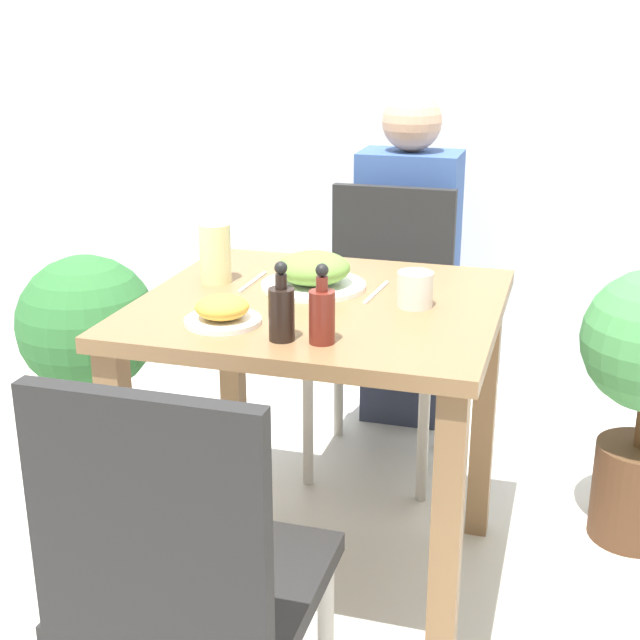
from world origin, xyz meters
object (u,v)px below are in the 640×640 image
at_px(juice_glass, 215,253).
at_px(sauce_bottle, 282,310).
at_px(person_figure, 407,264).
at_px(chair_near, 183,577).
at_px(condiment_bottle, 322,313).
at_px(food_plate, 313,272).
at_px(drink_cup, 415,289).
at_px(side_plate, 222,312).
at_px(chair_far, 385,314).
at_px(potted_plant_left, 90,357).

distance_m(juice_glass, sauce_bottle, 0.46).
height_order(sauce_bottle, person_figure, person_figure).
xyz_separation_m(chair_near, person_figure, (0.04, 1.80, 0.08)).
xyz_separation_m(condiment_bottle, person_figure, (-0.07, 1.32, -0.25)).
distance_m(food_plate, drink_cup, 0.28).
bearing_deg(side_plate, chair_far, 80.32).
height_order(chair_far, food_plate, chair_far).
distance_m(sauce_bottle, person_figure, 1.35).
bearing_deg(juice_glass, person_figure, 72.54).
bearing_deg(juice_glass, potted_plant_left, 166.74).
distance_m(side_plate, condiment_bottle, 0.25).
distance_m(drink_cup, juice_glass, 0.52).
relative_size(food_plate, potted_plant_left, 0.34).
relative_size(food_plate, drink_cup, 3.13).
height_order(chair_near, drink_cup, chair_near).
relative_size(sauce_bottle, person_figure, 0.14).
height_order(side_plate, juice_glass, juice_glass).
relative_size(potted_plant_left, person_figure, 0.66).
bearing_deg(chair_far, potted_plant_left, -143.88).
bearing_deg(chair_far, side_plate, -99.68).
bearing_deg(drink_cup, sauce_bottle, -126.68).
distance_m(chair_near, food_plate, 0.89).
bearing_deg(condiment_bottle, food_plate, 109.37).
height_order(sauce_bottle, potted_plant_left, sauce_bottle).
height_order(drink_cup, condiment_bottle, condiment_bottle).
distance_m(potted_plant_left, person_figure, 1.16).
distance_m(drink_cup, sauce_bottle, 0.37).
relative_size(drink_cup, person_figure, 0.07).
bearing_deg(drink_cup, condiment_bottle, -115.60).
distance_m(chair_far, sauce_bottle, 1.06).
bearing_deg(chair_near, side_plate, -75.93).
bearing_deg(chair_near, condiment_bottle, -102.97).
bearing_deg(chair_far, sauce_bottle, -90.14).
distance_m(food_plate, sauce_bottle, 0.37).
relative_size(side_plate, potted_plant_left, 0.22).
bearing_deg(side_plate, potted_plant_left, 145.71).
bearing_deg(chair_near, potted_plant_left, -52.23).
bearing_deg(drink_cup, person_figure, 101.63).
distance_m(chair_near, chair_far, 1.47).
xyz_separation_m(chair_near, food_plate, (-0.02, 0.84, 0.31)).
distance_m(food_plate, juice_glass, 0.25).
height_order(food_plate, side_plate, food_plate).
bearing_deg(person_figure, chair_far, -91.17).
bearing_deg(sauce_bottle, chair_near, -93.27).
bearing_deg(drink_cup, juice_glass, 173.64).
bearing_deg(chair_far, condiment_bottle, -85.41).
height_order(chair_near, juice_glass, juice_glass).
bearing_deg(drink_cup, chair_near, -107.98).
distance_m(chair_far, person_figure, 0.33).
distance_m(condiment_bottle, potted_plant_left, 1.01).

